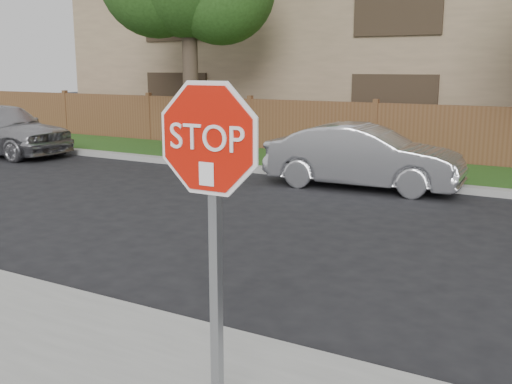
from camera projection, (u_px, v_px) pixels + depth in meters
The scene contains 5 objects.
ground at pixel (383, 377), 5.09m from camera, with size 90.00×90.00×0.00m, color black.
far_curb at pixel (512, 194), 11.98m from camera, with size 70.00×0.30×0.15m, color gray.
stop_sign at pixel (211, 188), 3.81m from camera, with size 1.01×0.13×2.55m.
sedan_far_left at pixel (1, 129), 17.57m from camera, with size 1.85×4.59×1.56m, color #9F9EA3.
sedan_left at pixel (364, 157), 12.83m from camera, with size 1.45×4.15×1.37m, color #B7B7BC.
Camera 1 is at (1.38, -4.57, 2.60)m, focal length 42.00 mm.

